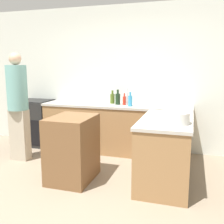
% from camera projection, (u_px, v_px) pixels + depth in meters
% --- Properties ---
extents(ground_plane, '(14.00, 14.00, 0.00)m').
position_uv_depth(ground_plane, '(74.00, 197.00, 3.23)').
color(ground_plane, gray).
extents(wall_back, '(8.00, 0.06, 2.70)m').
position_uv_depth(wall_back, '(121.00, 79.00, 5.01)').
color(wall_back, silver).
rests_on(wall_back, ground_plane).
extents(counter_back, '(2.73, 0.64, 0.89)m').
position_uv_depth(counter_back, '(116.00, 128.00, 4.86)').
color(counter_back, olive).
rests_on(counter_back, ground_plane).
extents(counter_peninsula, '(0.69, 1.40, 0.89)m').
position_uv_depth(counter_peninsula, '(166.00, 150.00, 3.64)').
color(counter_peninsula, olive).
rests_on(counter_peninsula, ground_plane).
extents(range_oven, '(0.67, 0.61, 0.91)m').
position_uv_depth(range_oven, '(36.00, 122.00, 5.35)').
color(range_oven, black).
rests_on(range_oven, ground_plane).
extents(island_table, '(0.57, 0.72, 0.91)m').
position_uv_depth(island_table, '(73.00, 148.00, 3.67)').
color(island_table, brown).
rests_on(island_table, ground_plane).
extents(mixing_bowl, '(0.36, 0.36, 0.14)m').
position_uv_depth(mixing_bowl, '(175.00, 118.00, 3.24)').
color(mixing_bowl, white).
rests_on(mixing_bowl, counter_peninsula).
extents(dish_soap_bottle, '(0.08, 0.08, 0.25)m').
position_uv_depth(dish_soap_bottle, '(130.00, 101.00, 4.58)').
color(dish_soap_bottle, '#338CBF').
rests_on(dish_soap_bottle, counter_back).
extents(wine_bottle_dark, '(0.09, 0.09, 0.27)m').
position_uv_depth(wine_bottle_dark, '(118.00, 99.00, 4.78)').
color(wine_bottle_dark, black).
rests_on(wine_bottle_dark, counter_back).
extents(olive_oil_bottle, '(0.09, 0.09, 0.24)m').
position_uv_depth(olive_oil_bottle, '(112.00, 98.00, 4.91)').
color(olive_oil_bottle, '#475B1E').
rests_on(olive_oil_bottle, counter_back).
extents(hot_sauce_bottle, '(0.06, 0.06, 0.21)m').
position_uv_depth(hot_sauce_bottle, '(124.00, 100.00, 4.74)').
color(hot_sauce_bottle, red).
rests_on(hot_sauce_bottle, counter_back).
extents(vinegar_bottle_clear, '(0.06, 0.06, 0.30)m').
position_uv_depth(vinegar_bottle_clear, '(127.00, 98.00, 4.83)').
color(vinegar_bottle_clear, silver).
rests_on(vinegar_bottle_clear, counter_back).
extents(person_by_range, '(0.34, 0.34, 1.81)m').
position_uv_depth(person_by_range, '(18.00, 103.00, 4.37)').
color(person_by_range, '#ADA38E').
rests_on(person_by_range, ground_plane).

